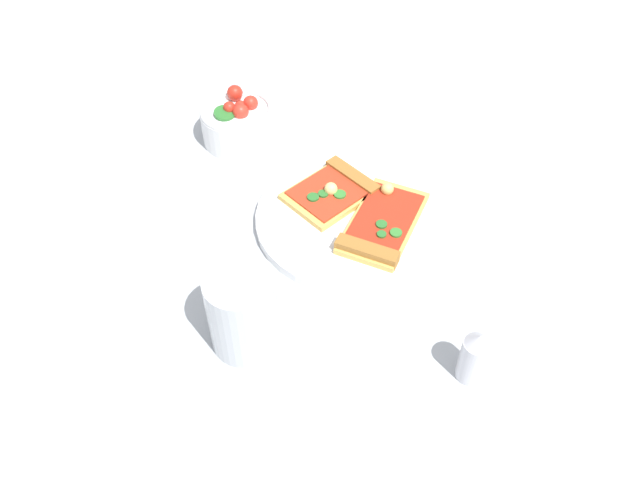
{
  "coord_description": "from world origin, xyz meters",
  "views": [
    {
      "loc": [
        0.6,
        0.2,
        0.64
      ],
      "look_at": [
        0.07,
        -0.02,
        0.03
      ],
      "focal_mm": 37.4,
      "sensor_mm": 36.0,
      "label": 1
    }
  ],
  "objects_px": {
    "pizza_slice_near": "(334,190)",
    "pizza_slice_far": "(382,224)",
    "pepper_shaker": "(474,356)",
    "plate": "(352,217)",
    "salad_bowl": "(238,122)",
    "soda_glass": "(243,314)"
  },
  "relations": [
    {
      "from": "pizza_slice_near",
      "to": "pepper_shaker",
      "type": "distance_m",
      "value": 0.32
    },
    {
      "from": "pizza_slice_near",
      "to": "pizza_slice_far",
      "type": "bearing_deg",
      "value": 65.85
    },
    {
      "from": "pizza_slice_near",
      "to": "salad_bowl",
      "type": "height_order",
      "value": "salad_bowl"
    },
    {
      "from": "salad_bowl",
      "to": "soda_glass",
      "type": "relative_size",
      "value": 1.04
    },
    {
      "from": "pizza_slice_near",
      "to": "pizza_slice_far",
      "type": "xyz_separation_m",
      "value": [
        0.04,
        0.08,
        0.0
      ]
    },
    {
      "from": "pizza_slice_far",
      "to": "pepper_shaker",
      "type": "bearing_deg",
      "value": 44.78
    },
    {
      "from": "soda_glass",
      "to": "pepper_shaker",
      "type": "height_order",
      "value": "soda_glass"
    },
    {
      "from": "pepper_shaker",
      "to": "soda_glass",
      "type": "bearing_deg",
      "value": -77.45
    },
    {
      "from": "pizza_slice_near",
      "to": "plate",
      "type": "bearing_deg",
      "value": 55.02
    },
    {
      "from": "pizza_slice_far",
      "to": "soda_glass",
      "type": "distance_m",
      "value": 0.24
    },
    {
      "from": "plate",
      "to": "pizza_slice_far",
      "type": "bearing_deg",
      "value": 76.54
    },
    {
      "from": "plate",
      "to": "salad_bowl",
      "type": "relative_size",
      "value": 2.33
    },
    {
      "from": "salad_bowl",
      "to": "pizza_slice_far",
      "type": "bearing_deg",
      "value": 67.95
    },
    {
      "from": "plate",
      "to": "salad_bowl",
      "type": "bearing_deg",
      "value": -113.67
    },
    {
      "from": "pizza_slice_near",
      "to": "pizza_slice_far",
      "type": "relative_size",
      "value": 0.91
    },
    {
      "from": "pizza_slice_near",
      "to": "pizza_slice_far",
      "type": "distance_m",
      "value": 0.09
    },
    {
      "from": "soda_glass",
      "to": "pepper_shaker",
      "type": "xyz_separation_m",
      "value": [
        -0.06,
        0.25,
        -0.01
      ]
    },
    {
      "from": "pizza_slice_far",
      "to": "salad_bowl",
      "type": "relative_size",
      "value": 1.37
    },
    {
      "from": "salad_bowl",
      "to": "soda_glass",
      "type": "height_order",
      "value": "soda_glass"
    },
    {
      "from": "pepper_shaker",
      "to": "plate",
      "type": "bearing_deg",
      "value": -130.05
    },
    {
      "from": "pizza_slice_far",
      "to": "salad_bowl",
      "type": "height_order",
      "value": "salad_bowl"
    },
    {
      "from": "salad_bowl",
      "to": "pizza_slice_near",
      "type": "bearing_deg",
      "value": 68.91
    }
  ]
}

